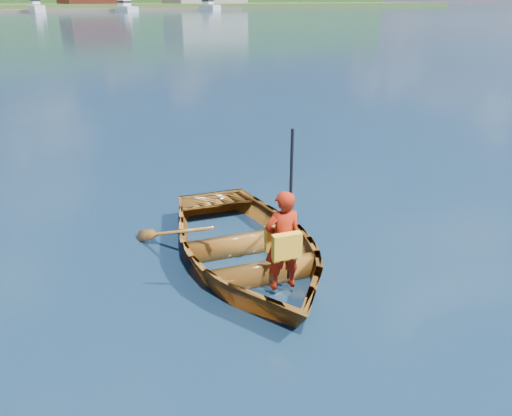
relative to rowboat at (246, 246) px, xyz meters
The scene contains 3 objects.
ground 1.35m from the rowboat, 26.76° to the left, with size 600.00×600.00×0.00m.
rowboat is the anchor object (origin of this frame).
child_paddler 1.03m from the rowboat, 93.60° to the right, with size 0.50×0.40×1.88m.
Camera 1 is at (-4.31, -5.65, 3.27)m, focal length 35.00 mm.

